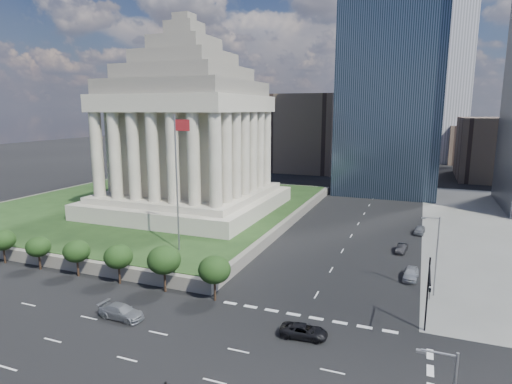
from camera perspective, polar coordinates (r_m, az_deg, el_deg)
The scene contains 16 objects.
ground at distance 131.33m, azimuth 16.18°, elevation 0.61°, with size 500.00×500.00×0.00m, color black.
plaza_terrace at distance 99.17m, azimuth -13.72°, elevation -2.00°, with size 66.00×70.00×1.80m, color slate.
plaza_lawn at distance 98.97m, azimuth -13.74°, elevation -1.46°, with size 64.00×68.00×0.10m, color #1C3214.
war_memorial at distance 89.12m, azimuth -9.17°, elevation 10.05°, with size 34.00×34.00×39.00m, color #9E9585, non-canonical shape.
flagpole at distance 62.99m, azimuth -10.41°, elevation 2.13°, with size 2.52×0.24×20.00m.
tree_row at distance 66.25m, azimuth -24.98°, elevation -7.30°, with size 53.00×4.00×6.00m, color black, non-canonical shape.
midrise_glass at distance 124.45m, azimuth 17.66°, elevation 13.87°, with size 26.00×26.00×60.00m, color black.
building_filler_ne at distance 160.77m, azimuth 28.87°, elevation 5.11°, with size 20.00×30.00×20.00m, color brown.
building_filler_nw at distance 164.34m, azimuth 6.90°, elevation 7.88°, with size 24.00×30.00×28.00m, color brown.
traffic_signal_ne at distance 46.01m, azimuth 22.00°, elevation -12.02°, with size 0.30×5.74×8.00m.
street_lamp_north at distance 56.54m, azimuth 22.81°, elevation -7.35°, with size 2.13×0.22×10.00m.
pickup_truck at distance 45.46m, azimuth 6.40°, elevation -17.95°, with size 2.21×4.80×1.33m, color black.
suv_grey at distance 50.86m, azimuth -17.51°, elevation -14.98°, with size 5.35×2.17×1.55m, color slate.
parked_sedan_near at distance 62.36m, azimuth 19.93°, elevation -10.19°, with size 1.87×4.65×1.59m, color #97999F.
parked_sedan_mid at distance 73.00m, azimuth 18.86°, elevation -7.13°, with size 1.40×4.01×1.32m, color black.
parked_sedan_far at distance 84.67m, azimuth 20.96°, elevation -4.74°, with size 1.75×4.35×1.48m, color slate.
Camera 1 is at (11.03, -28.90, 22.58)m, focal length 30.00 mm.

